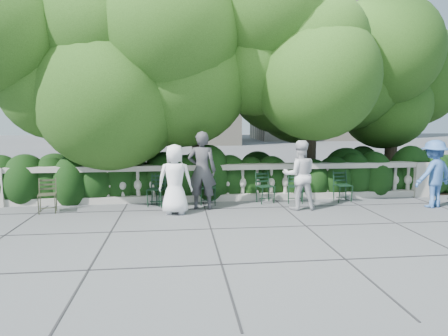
{
  "coord_description": "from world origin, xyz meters",
  "views": [
    {
      "loc": [
        -1.14,
        -8.9,
        2.26
      ],
      "look_at": [
        0.0,
        1.0,
        1.0
      ],
      "focal_mm": 32.0,
      "sensor_mm": 36.0,
      "label": 1
    }
  ],
  "objects": [
    {
      "name": "tree_canopy",
      "position": [
        0.69,
        3.19,
        3.96
      ],
      "size": [
        15.04,
        6.52,
        6.78
      ],
      "color": "#3F3023",
      "rests_on": "ground"
    },
    {
      "name": "chair_f",
      "position": [
        3.28,
        1.14,
        0.0
      ],
      "size": [
        0.47,
        0.51,
        0.84
      ],
      "primitive_type": null,
      "rotation": [
        0.0,
        0.0,
        0.07
      ],
      "color": "black",
      "rests_on": "ground"
    },
    {
      "name": "shrub_hedge",
      "position": [
        0.0,
        3.0,
        0.0
      ],
      "size": [
        15.0,
        2.6,
        1.7
      ],
      "primitive_type": null,
      "color": "black",
      "rests_on": "ground"
    },
    {
      "name": "chair_b",
      "position": [
        -0.39,
        1.17,
        0.0
      ],
      "size": [
        0.48,
        0.51,
        0.84
      ],
      "primitive_type": null,
      "rotation": [
        0.0,
        0.0,
        -0.08
      ],
      "color": "black",
      "rests_on": "ground"
    },
    {
      "name": "chair_weathered",
      "position": [
        -4.23,
        0.7,
        0.0
      ],
      "size": [
        0.53,
        0.56,
        0.84
      ],
      "primitive_type": null,
      "rotation": [
        0.0,
        0.0,
        0.2
      ],
      "color": "black",
      "rests_on": "ground"
    },
    {
      "name": "person_businessman",
      "position": [
        -1.23,
        0.41,
        0.83
      ],
      "size": [
        0.87,
        0.63,
        1.65
      ],
      "primitive_type": "imported",
      "rotation": [
        0.0,
        0.0,
        3.0
      ],
      "color": "white",
      "rests_on": "ground"
    },
    {
      "name": "ground",
      "position": [
        0.0,
        0.0,
        0.0
      ],
      "size": [
        90.0,
        90.0,
        0.0
      ],
      "primitive_type": "plane",
      "color": "#494B4F",
      "rests_on": "ground"
    },
    {
      "name": "chair_d",
      "position": [
        1.91,
        1.13,
        0.0
      ],
      "size": [
        0.54,
        0.57,
        0.84
      ],
      "primitive_type": null,
      "rotation": [
        0.0,
        0.0,
        -0.24
      ],
      "color": "black",
      "rests_on": "ground"
    },
    {
      "name": "balustrade",
      "position": [
        0.0,
        1.8,
        0.49
      ],
      "size": [
        12.0,
        0.44,
        1.0
      ],
      "color": "#9E998E",
      "rests_on": "ground"
    },
    {
      "name": "chair_c",
      "position": [
        -1.75,
        1.12,
        0.0
      ],
      "size": [
        0.56,
        0.59,
        0.84
      ],
      "primitive_type": null,
      "rotation": [
        0.0,
        0.0,
        -0.29
      ],
      "color": "black",
      "rests_on": "ground"
    },
    {
      "name": "chair_a",
      "position": [
        -1.47,
        1.22,
        0.0
      ],
      "size": [
        0.54,
        0.57,
        0.84
      ],
      "primitive_type": null,
      "rotation": [
        0.0,
        0.0,
        0.24
      ],
      "color": "black",
      "rests_on": "ground"
    },
    {
      "name": "person_casual_man",
      "position": [
        1.82,
        0.56,
        0.86
      ],
      "size": [
        0.88,
        0.71,
        1.71
      ],
      "primitive_type": "imported",
      "rotation": [
        0.0,
        0.0,
        3.06
      ],
      "color": "silver",
      "rests_on": "ground"
    },
    {
      "name": "person_older_blue",
      "position": [
        5.26,
        0.39,
        0.85
      ],
      "size": [
        1.24,
        0.94,
        1.71
      ],
      "primitive_type": "imported",
      "rotation": [
        0.0,
        0.0,
        3.45
      ],
      "color": "#3862A8",
      "rests_on": "ground"
    },
    {
      "name": "person_woman_grey",
      "position": [
        -0.57,
        0.85,
        0.97
      ],
      "size": [
        0.78,
        0.59,
        1.93
      ],
      "primitive_type": "imported",
      "rotation": [
        0.0,
        0.0,
        2.95
      ],
      "color": "#38383D",
      "rests_on": "ground"
    },
    {
      "name": "chair_e",
      "position": [
        1.19,
        1.22,
        0.0
      ],
      "size": [
        0.55,
        0.57,
        0.84
      ],
      "primitive_type": null,
      "rotation": [
        0.0,
        0.0,
        0.25
      ],
      "color": "black",
      "rests_on": "ground"
    }
  ]
}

